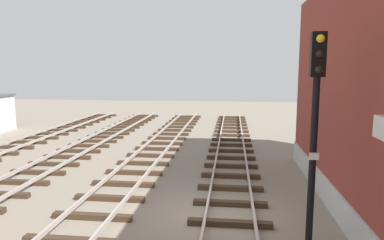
% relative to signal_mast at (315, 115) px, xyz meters
% --- Properties ---
extents(ground_plane, '(80.00, 80.00, 0.00)m').
position_rel_signal_mast_xyz_m(ground_plane, '(-2.73, 1.59, -3.44)').
color(ground_plane, slate).
extents(track_near_building, '(2.50, 46.50, 0.32)m').
position_rel_signal_mast_xyz_m(track_near_building, '(-2.09, 1.59, -3.32)').
color(track_near_building, '#38281C').
rests_on(track_near_building, ground).
extents(track_centre, '(2.50, 46.50, 0.32)m').
position_rel_signal_mast_xyz_m(track_centre, '(-6.31, 1.59, -3.32)').
color(track_centre, '#38281C').
rests_on(track_centre, ground).
extents(signal_mast, '(0.36, 0.40, 5.50)m').
position_rel_signal_mast_xyz_m(signal_mast, '(0.00, 0.00, 0.00)').
color(signal_mast, black).
rests_on(signal_mast, ground).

